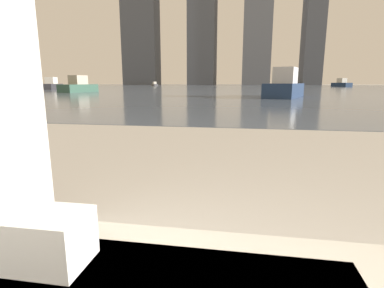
# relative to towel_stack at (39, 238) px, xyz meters

# --- Properties ---
(towel_stack) EXTENTS (0.29, 0.18, 0.16)m
(towel_stack) POSITION_rel_towel_stack_xyz_m (0.00, 0.00, 0.00)
(towel_stack) COLOR white
(towel_stack) RESTS_ON bathtub
(harbor_water) EXTENTS (180.00, 110.00, 0.01)m
(harbor_water) POSITION_rel_towel_stack_xyz_m (0.22, 61.19, -0.59)
(harbor_water) COLOR slate
(harbor_water) RESTS_ON ground_plane
(harbor_boat_0) EXTENTS (3.49, 5.41, 1.92)m
(harbor_boat_0) POSITION_rel_towel_stack_xyz_m (22.64, 74.19, 0.09)
(harbor_boat_0) COLOR navy
(harbor_boat_0) RESTS_ON harbor_water
(harbor_boat_2) EXTENTS (2.59, 3.18, 1.16)m
(harbor_boat_2) POSITION_rel_towel_stack_xyz_m (-23.59, 79.71, -0.17)
(harbor_boat_2) COLOR #4C4C51
(harbor_boat_2) RESTS_ON harbor_water
(harbor_boat_3) EXTENTS (3.42, 5.72, 2.03)m
(harbor_boat_3) POSITION_rel_towel_stack_xyz_m (3.37, 21.19, 0.13)
(harbor_boat_3) COLOR navy
(harbor_boat_3) RESTS_ON harbor_water
(harbor_boat_4) EXTENTS (2.60, 4.83, 1.72)m
(harbor_boat_4) POSITION_rel_towel_stack_xyz_m (-26.33, 38.46, 0.03)
(harbor_boat_4) COLOR #2D2D33
(harbor_boat_4) RESTS_ON harbor_water
(harbor_boat_5) EXTENTS (2.26, 4.79, 1.73)m
(harbor_boat_5) POSITION_rel_towel_stack_xyz_m (-16.55, 28.73, 0.03)
(harbor_boat_5) COLOR #335647
(harbor_boat_5) RESTS_ON harbor_water
(skyline_tower_0) EXTENTS (13.28, 8.57, 44.86)m
(skyline_tower_0) POSITION_rel_towel_stack_xyz_m (-39.91, 117.19, 21.84)
(skyline_tower_0) COLOR #4C515B
(skyline_tower_0) RESTS_ON ground_plane
(skyline_tower_1) EXTENTS (9.92, 12.35, 46.97)m
(skyline_tower_1) POSITION_rel_towel_stack_xyz_m (-15.58, 117.19, 22.90)
(skyline_tower_1) COLOR #4C515B
(skyline_tower_1) RESTS_ON ground_plane
(skyline_tower_3) EXTENTS (6.48, 10.61, 44.73)m
(skyline_tower_3) POSITION_rel_towel_stack_xyz_m (24.10, 117.19, 21.78)
(skyline_tower_3) COLOR #4C515B
(skyline_tower_3) RESTS_ON ground_plane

